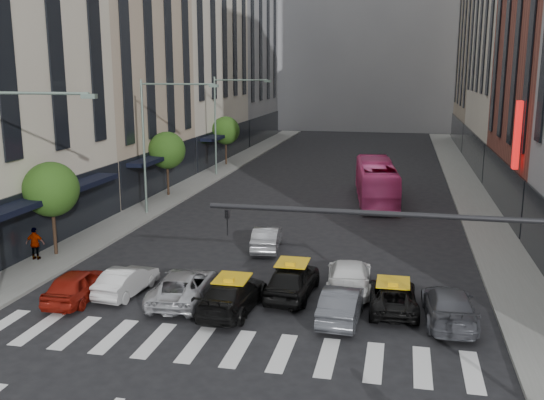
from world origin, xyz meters
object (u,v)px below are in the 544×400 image
Objects in this scene: taxi_left at (232,295)px; pedestrian_far at (35,243)px; car_white_front at (127,280)px; taxi_center at (292,280)px; car_red at (78,285)px; bus at (376,181)px; streetlamp_mid at (156,129)px; streetlamp_near at (4,165)px; streetlamp_far at (225,113)px.

pedestrian_far is (-11.71, 4.08, 0.31)m from taxi_left.
taxi_center reaches higher than car_white_front.
car_red is 9.28m from taxi_center.
streetlamp_mid is at bearing 21.64° from bus.
streetlamp_near is 2.38× the size of car_white_front.
car_red is 0.86× the size of taxi_left.
bus is 24.94m from pedestrian_far.
car_red is at bearing 38.90° from car_white_front.
taxi_center is (8.96, 2.42, 0.07)m from car_red.
taxi_center is at bearing 165.93° from pedestrian_far.
streetlamp_far reaches higher than taxi_left.
streetlamp_mid is 16.75m from bus.
taxi_left reaches higher than car_white_front.
car_red is 6.85m from taxi_left.
streetlamp_near and streetlamp_far have the same top height.
streetlamp_mid is 1.00× the size of streetlamp_far.
streetlamp_near is 32.00m from streetlamp_far.
taxi_center is at bearing 76.18° from bus.
car_red is at bearing 6.03° from taxi_left.
streetlamp_mid reaches higher than pedestrian_far.
car_white_front is at bearing -73.00° from streetlamp_mid.
pedestrian_far is (-13.83, 1.96, 0.23)m from taxi_center.
car_red is (2.64, -15.46, -5.21)m from streetlamp_mid.
car_white_front is (4.37, 1.70, -5.28)m from streetlamp_near.
taxi_left is at bearing 179.85° from car_red.
taxi_left is at bearing 5.02° from streetlamp_near.
streetlamp_near is 5.30× the size of pedestrian_far.
taxi_left is at bearing 48.43° from taxi_center.
taxi_center is at bearing -68.21° from streetlamp_far.
streetlamp_far is 5.30× the size of pedestrian_far.
bus is 6.52× the size of pedestrian_far.
streetlamp_near is at bearing -90.00° from streetlamp_mid.
taxi_center is at bearing -48.33° from streetlamp_mid.
taxi_center is (2.12, 2.12, 0.07)m from taxi_left.
taxi_center is at bearing -167.52° from car_red.
taxi_left is at bearing 154.77° from pedestrian_far.
bus is at bearing -98.21° from taxi_left.
pedestrian_far reaches higher than car_white_front.
streetlamp_mid is (0.00, 16.00, 0.00)m from streetlamp_near.
bus is at bearing 28.18° from streetlamp_mid.
bus is (14.25, 7.63, -4.36)m from streetlamp_mid.
bus is (11.61, 23.09, 0.85)m from car_red.
streetlamp_far is 1.89× the size of taxi_left.
car_red reaches higher than car_white_front.
streetlamp_far is 0.81× the size of bus.
taxi_left is at bearing -73.07° from streetlamp_far.
car_red is (2.64, 0.54, -5.21)m from streetlamp_near.
pedestrian_far is at bearing 42.12° from bus.
taxi_center is (7.24, 1.26, 0.14)m from car_white_front.
car_red is at bearing 11.58° from streetlamp_near.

